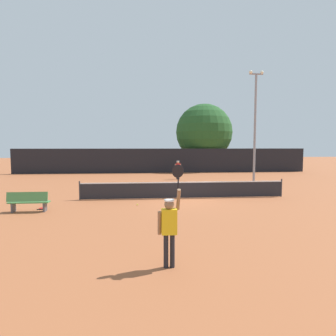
% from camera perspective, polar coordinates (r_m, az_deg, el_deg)
% --- Properties ---
extents(ground_plane, '(120.00, 120.00, 0.00)m').
position_cam_1_polar(ground_plane, '(16.25, 3.27, -6.21)').
color(ground_plane, '#9E5633').
extents(tennis_net, '(11.93, 0.08, 1.07)m').
position_cam_1_polar(tennis_net, '(16.16, 3.28, -4.43)').
color(tennis_net, '#232328').
rests_on(tennis_net, ground).
extents(perimeter_fence, '(33.48, 0.12, 2.77)m').
position_cam_1_polar(perimeter_fence, '(31.66, -0.88, 1.53)').
color(perimeter_fence, black).
rests_on(perimeter_fence, ground).
extents(player_serving, '(0.68, 0.40, 2.57)m').
position_cam_1_polar(player_serving, '(6.95, 0.32, -11.15)').
color(player_serving, yellow).
rests_on(player_serving, ground).
extents(player_receiving, '(0.57, 0.25, 1.69)m').
position_cam_1_polar(player_receiving, '(25.30, 2.07, -0.01)').
color(player_receiving, red).
rests_on(player_receiving, ground).
extents(tennis_ball, '(0.07, 0.07, 0.07)m').
position_cam_1_polar(tennis_ball, '(14.37, -6.33, -7.51)').
color(tennis_ball, '#CCE033').
rests_on(tennis_ball, ground).
extents(spare_racket, '(0.28, 0.52, 0.04)m').
position_cam_1_polar(spare_racket, '(14.89, -24.53, -7.52)').
color(spare_racket, black).
rests_on(spare_racket, ground).
extents(courtside_bench, '(1.80, 0.44, 0.95)m').
position_cam_1_polar(courtside_bench, '(14.27, -26.81, -6.23)').
color(courtside_bench, '#478C4C').
rests_on(courtside_bench, ground).
extents(light_pole, '(1.18, 0.28, 8.96)m').
position_cam_1_polar(light_pole, '(23.39, 17.52, 9.28)').
color(light_pole, gray).
rests_on(light_pole, ground).
extents(large_tree, '(7.10, 7.10, 8.35)m').
position_cam_1_polar(large_tree, '(35.57, 7.42, 7.30)').
color(large_tree, brown).
rests_on(large_tree, ground).
extents(parked_car_near, '(2.16, 4.31, 1.69)m').
position_cam_1_polar(parked_car_near, '(37.81, -5.27, 1.07)').
color(parked_car_near, white).
rests_on(parked_car_near, ground).
extents(parked_car_mid, '(2.06, 4.27, 1.69)m').
position_cam_1_polar(parked_car_mid, '(41.41, 11.93, 1.28)').
color(parked_car_mid, '#B7B7BC').
rests_on(parked_car_mid, ground).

